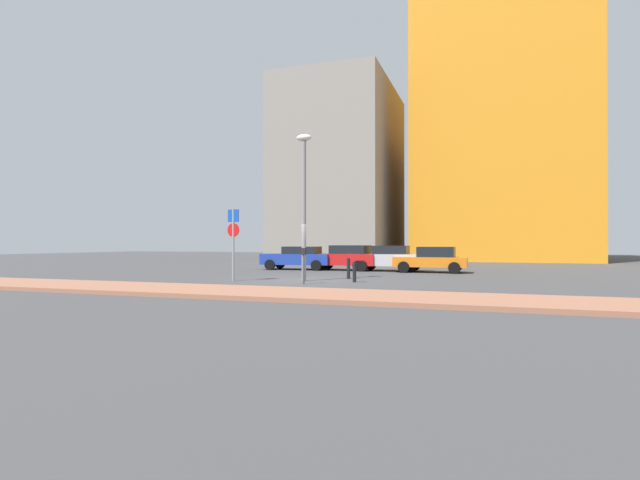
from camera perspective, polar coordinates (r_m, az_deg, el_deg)
ground_plane at (r=21.65m, az=-1.85°, el=-4.77°), size 120.00×120.00×0.00m
sidewalk_brick at (r=16.00m, az=-9.93°, el=-6.06°), size 40.00×3.21×0.14m
parked_car_blue at (r=30.28m, az=-2.57°, el=-2.07°), size 4.48×2.23×1.45m
parked_car_red at (r=29.54m, az=3.08°, el=-2.03°), size 4.26×2.21×1.53m
parked_car_silver at (r=28.96m, az=8.01°, el=-2.12°), size 4.58×2.06×1.51m
parked_car_orange at (r=28.00m, az=13.11°, el=-2.22°), size 4.03×1.97×1.45m
parking_sign_post at (r=21.48m, az=-10.20°, el=0.53°), size 0.60×0.10×3.16m
parking_meter at (r=19.50m, az=-1.96°, el=-2.47°), size 0.18×0.14×1.47m
street_lamp at (r=21.21m, az=-1.92°, el=5.49°), size 0.70×0.36×6.44m
traffic_bollard_near at (r=20.55m, az=4.09°, el=-3.78°), size 0.15×0.15×0.87m
traffic_bollard_mid at (r=22.42m, az=3.38°, el=-3.38°), size 0.16×0.16×0.96m
building_colorful_midrise at (r=53.01m, az=20.44°, el=11.86°), size 15.95×15.39×25.74m
building_under_construction at (r=50.54m, az=2.56°, el=7.79°), size 10.54×15.31×17.67m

